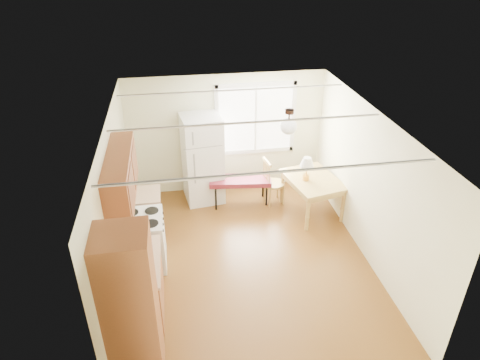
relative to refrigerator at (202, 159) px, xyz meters
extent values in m
cube|color=#522F10|center=(0.54, -2.12, -0.90)|extent=(4.60, 5.60, 0.12)
cube|color=white|center=(0.54, -2.12, 1.60)|extent=(4.60, 5.60, 0.12)
cube|color=#F6F6C5|center=(0.54, 0.38, 0.35)|extent=(4.60, 0.10, 2.50)
cube|color=#F6F6C5|center=(0.54, -4.62, 0.35)|extent=(4.60, 0.10, 2.50)
cube|color=#F6F6C5|center=(-1.46, -2.12, 0.35)|extent=(0.10, 5.60, 2.50)
cube|color=#F6F6C5|center=(2.54, -2.12, 0.35)|extent=(0.10, 5.60, 2.50)
cube|color=brown|center=(-1.16, -3.97, 0.15)|extent=(0.60, 0.60, 2.10)
cube|color=brown|center=(-1.16, -2.97, -0.47)|extent=(0.60, 1.10, 0.86)
cube|color=tan|center=(-1.15, -2.97, -0.02)|extent=(0.62, 1.14, 0.04)
cube|color=white|center=(-1.13, -1.92, -0.45)|extent=(0.65, 0.76, 0.90)
cube|color=brown|center=(-1.16, -1.17, -0.47)|extent=(0.60, 0.60, 0.86)
cube|color=brown|center=(-1.29, -2.27, 0.95)|extent=(0.33, 1.60, 0.70)
cube|color=white|center=(1.14, 0.37, 0.65)|extent=(1.50, 0.02, 1.35)
cylinder|color=black|center=(1.24, -1.72, 1.56)|extent=(0.14, 0.14, 0.06)
cylinder|color=black|center=(1.24, -1.72, 1.46)|extent=(0.03, 0.03, 0.16)
sphere|color=white|center=(1.24, -1.72, 1.32)|extent=(0.26, 0.26, 0.26)
cube|color=white|center=(0.00, 0.00, 0.00)|extent=(0.83, 0.83, 1.81)
cube|color=gray|center=(0.00, -0.37, 0.42)|extent=(0.74, 0.02, 0.02)
cube|color=gray|center=(-0.19, -0.39, 0.18)|extent=(0.03, 0.03, 1.08)
cube|color=maroon|center=(0.71, -0.32, -0.39)|extent=(1.27, 0.59, 0.09)
cylinder|color=black|center=(0.20, -0.49, -0.67)|extent=(0.04, 0.04, 0.47)
cylinder|color=black|center=(1.23, -0.49, -0.67)|extent=(0.04, 0.04, 0.47)
cylinder|color=black|center=(0.20, -0.15, -0.67)|extent=(0.04, 0.04, 0.47)
cylinder|color=black|center=(1.23, -0.15, -0.67)|extent=(0.04, 0.04, 0.47)
cube|color=#B28D44|center=(2.04, -0.86, -0.19)|extent=(1.12, 1.35, 0.06)
cube|color=#B28D44|center=(2.04, -0.86, -0.27)|extent=(1.01, 1.23, 0.10)
cylinder|color=#B28D44|center=(1.78, -1.45, -0.56)|extent=(0.07, 0.07, 0.69)
cylinder|color=#B28D44|center=(2.52, -1.30, -0.56)|extent=(0.07, 0.07, 0.69)
cylinder|color=#B28D44|center=(1.56, -0.42, -0.56)|extent=(0.07, 0.07, 0.69)
cylinder|color=#B28D44|center=(2.30, -0.27, -0.56)|extent=(0.07, 0.07, 0.69)
cylinder|color=#B28D44|center=(1.40, -0.41, -0.47)|extent=(0.43, 0.43, 0.05)
cylinder|color=#B28D44|center=(1.27, -0.58, -0.68)|extent=(0.04, 0.04, 0.44)
cylinder|color=#B28D44|center=(1.56, -0.53, -0.68)|extent=(0.04, 0.04, 0.44)
cylinder|color=#B28D44|center=(1.23, -0.29, -0.68)|extent=(0.04, 0.04, 0.44)
cylinder|color=#B28D44|center=(1.52, -0.24, -0.68)|extent=(0.04, 0.04, 0.44)
cylinder|color=gold|center=(1.89, -0.88, -0.10)|extent=(0.13, 0.13, 0.11)
cylinder|color=gold|center=(1.89, -0.88, 0.04)|extent=(0.02, 0.02, 0.18)
cone|color=silver|center=(1.89, -0.88, 0.22)|extent=(0.27, 0.27, 0.18)
cube|color=black|center=(-1.18, -3.37, 0.03)|extent=(0.22, 0.24, 0.08)
cube|color=black|center=(-1.18, -3.46, 0.20)|extent=(0.18, 0.10, 0.26)
cylinder|color=black|center=(-1.18, -3.32, 0.13)|extent=(0.13, 0.13, 0.11)
cylinder|color=#B81F0D|center=(-1.25, -3.10, 0.08)|extent=(0.11, 0.11, 0.16)
sphere|color=#B81F0D|center=(-1.25, -3.10, 0.19)|extent=(0.06, 0.06, 0.06)
camera|label=1|loc=(-0.50, -7.68, 3.83)|focal=32.00mm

